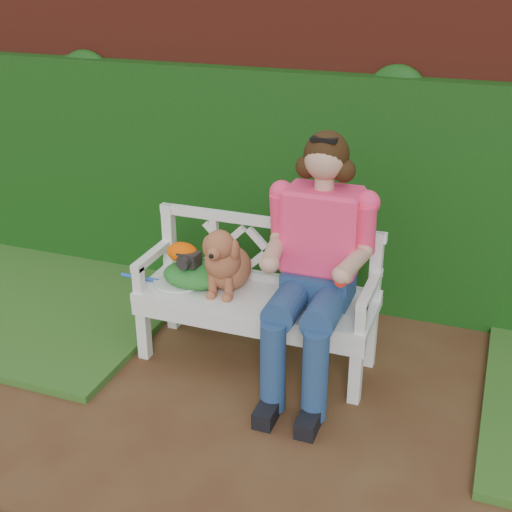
% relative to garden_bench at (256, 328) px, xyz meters
% --- Properties ---
extents(ground, '(60.00, 60.00, 0.00)m').
position_rel_garden_bench_xyz_m(ground, '(0.32, -0.70, -0.24)').
color(ground, '#442213').
extents(brick_wall, '(10.00, 0.30, 2.20)m').
position_rel_garden_bench_xyz_m(brick_wall, '(0.32, 1.20, 0.86)').
color(brick_wall, maroon).
rests_on(brick_wall, ground).
extents(ivy_hedge, '(10.00, 0.18, 1.70)m').
position_rel_garden_bench_xyz_m(ivy_hedge, '(0.32, 0.98, 0.61)').
color(ivy_hedge, '#164812').
rests_on(ivy_hedge, ground).
extents(grass_left, '(2.60, 2.00, 0.05)m').
position_rel_garden_bench_xyz_m(grass_left, '(-2.08, 0.20, -0.21)').
color(grass_left, '#1B3E13').
rests_on(grass_left, ground).
extents(garden_bench, '(1.65, 0.81, 0.48)m').
position_rel_garden_bench_xyz_m(garden_bench, '(0.00, 0.00, 0.00)').
color(garden_bench, white).
rests_on(garden_bench, ground).
extents(seated_woman, '(0.87, 1.04, 1.59)m').
position_rel_garden_bench_xyz_m(seated_woman, '(0.40, -0.02, 0.56)').
color(seated_woman, '#DE4F7D').
rests_on(seated_woman, ground).
extents(dog, '(0.42, 0.49, 0.45)m').
position_rel_garden_bench_xyz_m(dog, '(-0.20, 0.01, 0.47)').
color(dog, brown).
rests_on(dog, garden_bench).
extents(tennis_racket, '(0.59, 0.29, 0.03)m').
position_rel_garden_bench_xyz_m(tennis_racket, '(-0.56, -0.06, 0.25)').
color(tennis_racket, silver).
rests_on(tennis_racket, garden_bench).
extents(green_bag, '(0.45, 0.36, 0.15)m').
position_rel_garden_bench_xyz_m(green_bag, '(-0.42, 0.01, 0.31)').
color(green_bag, '#1A751D').
rests_on(green_bag, garden_bench).
extents(camera_item, '(0.14, 0.11, 0.09)m').
position_rel_garden_bench_xyz_m(camera_item, '(-0.44, -0.02, 0.43)').
color(camera_item, black).
rests_on(camera_item, green_bag).
extents(baseball_glove, '(0.21, 0.16, 0.13)m').
position_rel_garden_bench_xyz_m(baseball_glove, '(-0.51, 0.01, 0.45)').
color(baseball_glove, '#EF4D00').
rests_on(baseball_glove, green_bag).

